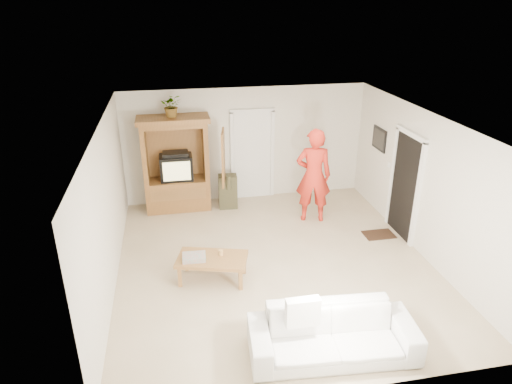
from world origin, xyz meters
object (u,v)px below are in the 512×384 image
(armoire, at_px, (178,170))
(man, at_px, (313,176))
(sofa, at_px, (333,334))
(coffee_table, at_px, (212,260))

(armoire, bearing_deg, man, -22.17)
(man, bearing_deg, armoire, -9.43)
(man, xyz_separation_m, sofa, (-0.93, -3.91, -0.68))
(sofa, height_order, coffee_table, sofa)
(coffee_table, bearing_deg, man, 54.77)
(sofa, bearing_deg, man, 81.14)
(armoire, bearing_deg, sofa, -70.07)
(armoire, relative_size, coffee_table, 1.64)
(armoire, height_order, sofa, armoire)
(man, relative_size, coffee_table, 1.57)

